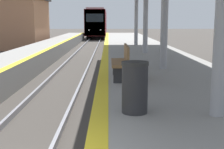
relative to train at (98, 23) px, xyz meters
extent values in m
cube|color=black|center=(0.00, 0.07, -1.91)|extent=(2.37, 19.95, 0.55)
cube|color=maroon|center=(0.00, 0.07, 0.12)|extent=(2.78, 22.17, 3.51)
cube|color=gold|center=(0.00, -10.93, 0.12)|extent=(2.73, 0.16, 3.44)
cube|color=black|center=(0.00, -10.99, 0.73)|extent=(2.23, 0.06, 1.05)
cube|color=gray|center=(0.00, 0.07, 1.99)|extent=(2.37, 21.06, 0.24)
sphere|color=white|center=(-0.77, -10.99, -0.85)|extent=(0.18, 0.18, 0.18)
sphere|color=white|center=(0.77, -10.99, -0.85)|extent=(0.18, 0.18, 0.18)
cylinder|color=#99999E|center=(3.62, -41.97, 0.71)|extent=(0.24, 0.24, 3.92)
cylinder|color=#99999E|center=(3.62, -36.75, 0.71)|extent=(0.24, 0.24, 3.92)
cylinder|color=#99999E|center=(3.62, -31.52, 0.71)|extent=(0.24, 0.24, 3.92)
cylinder|color=#262628|center=(2.25, -47.01, -0.84)|extent=(0.44, 0.44, 0.83)
cylinder|color=#262626|center=(2.25, -47.01, -0.39)|extent=(0.47, 0.47, 0.06)
cube|color=brown|center=(2.10, -43.79, -0.81)|extent=(0.44, 1.54, 0.08)
cube|color=brown|center=(2.29, -43.79, -0.55)|extent=(0.06, 1.54, 0.44)
cube|color=#262628|center=(2.10, -44.41, -1.05)|extent=(0.35, 0.08, 0.40)
cube|color=#262628|center=(2.10, -43.18, -1.05)|extent=(0.35, 0.08, 0.40)
camera|label=1|loc=(1.81, -52.22, 0.31)|focal=50.00mm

